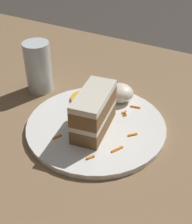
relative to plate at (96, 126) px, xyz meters
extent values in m
plane|color=#38332D|center=(-0.05, -0.05, -0.04)|extent=(6.00, 6.00, 0.00)
cube|color=#846647|center=(-0.05, -0.05, -0.02)|extent=(1.30, 1.01, 0.03)
cylinder|color=white|center=(0.00, 0.00, 0.00)|extent=(0.29, 0.29, 0.01)
cube|color=brown|center=(0.00, -0.02, 0.02)|extent=(0.07, 0.13, 0.03)
cube|color=silver|center=(0.00, -0.02, 0.04)|extent=(0.07, 0.13, 0.01)
cube|color=brown|center=(0.00, -0.02, 0.06)|extent=(0.07, 0.13, 0.03)
cube|color=silver|center=(0.00, -0.02, 0.09)|extent=(0.07, 0.13, 0.01)
ellipsoid|color=silver|center=(0.00, 0.10, 0.03)|extent=(0.06, 0.06, 0.04)
cylinder|color=orange|center=(-0.07, 0.07, 0.01)|extent=(0.06, 0.06, 0.01)
cube|color=orange|center=(0.07, -0.05, 0.01)|extent=(0.02, 0.02, 0.00)
cube|color=orange|center=(0.08, 0.00, 0.01)|extent=(0.02, 0.02, 0.00)
cube|color=orange|center=(0.04, -0.09, 0.01)|extent=(0.01, 0.02, 0.00)
cube|color=orange|center=(0.04, 0.06, 0.01)|extent=(0.01, 0.02, 0.00)
cube|color=orange|center=(0.04, 0.06, 0.01)|extent=(0.01, 0.01, 0.00)
cube|color=orange|center=(-0.04, -0.08, 0.01)|extent=(0.01, 0.02, 0.00)
cube|color=orange|center=(0.05, 0.09, 0.01)|extent=(0.02, 0.01, 0.00)
cylinder|color=silver|center=(-0.20, 0.07, 0.06)|extent=(0.06, 0.06, 0.12)
cylinder|color=silver|center=(-0.20, 0.07, 0.02)|extent=(0.06, 0.06, 0.04)
camera|label=1|loc=(0.25, -0.45, 0.41)|focal=50.00mm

